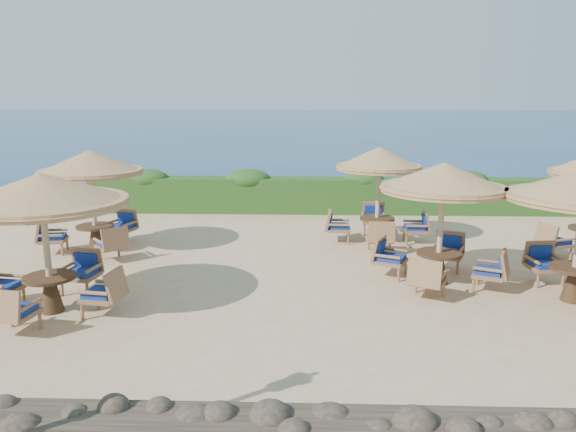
{
  "coord_description": "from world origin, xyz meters",
  "views": [
    {
      "loc": [
        -1.46,
        -11.95,
        4.06
      ],
      "look_at": [
        -1.89,
        0.64,
        1.3
      ],
      "focal_mm": 35.0,
      "sensor_mm": 36.0,
      "label": 1
    }
  ],
  "objects_px": {
    "cafe_set_0": "(43,214)",
    "cafe_set_3": "(91,181)",
    "cafe_set_1": "(442,203)",
    "cafe_set_4": "(378,183)"
  },
  "relations": [
    {
      "from": "cafe_set_0",
      "to": "cafe_set_3",
      "type": "relative_size",
      "value": 1.13
    },
    {
      "from": "cafe_set_1",
      "to": "cafe_set_3",
      "type": "relative_size",
      "value": 1.03
    },
    {
      "from": "cafe_set_0",
      "to": "cafe_set_3",
      "type": "xyz_separation_m",
      "value": [
        -0.68,
        4.11,
        -0.03
      ]
    },
    {
      "from": "cafe_set_0",
      "to": "cafe_set_1",
      "type": "xyz_separation_m",
      "value": [
        7.69,
        1.87,
        -0.11
      ]
    },
    {
      "from": "cafe_set_3",
      "to": "cafe_set_1",
      "type": "bearing_deg",
      "value": -14.95
    },
    {
      "from": "cafe_set_0",
      "to": "cafe_set_1",
      "type": "height_order",
      "value": "same"
    },
    {
      "from": "cafe_set_0",
      "to": "cafe_set_4",
      "type": "xyz_separation_m",
      "value": [
        6.77,
        5.31,
        -0.22
      ]
    },
    {
      "from": "cafe_set_1",
      "to": "cafe_set_4",
      "type": "bearing_deg",
      "value": 104.93
    },
    {
      "from": "cafe_set_1",
      "to": "cafe_set_4",
      "type": "distance_m",
      "value": 3.56
    },
    {
      "from": "cafe_set_3",
      "to": "cafe_set_4",
      "type": "xyz_separation_m",
      "value": [
        7.45,
        1.2,
        -0.2
      ]
    }
  ]
}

